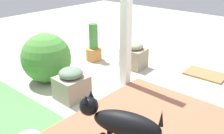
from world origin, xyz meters
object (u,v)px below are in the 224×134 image
at_px(stone_planter_mid, 72,84).
at_px(dog, 121,122).
at_px(porch_pillar, 126,14).
at_px(round_shrub, 46,58).
at_px(stone_planter_nearest, 134,56).
at_px(doormat, 205,74).
at_px(terracotta_pot_tall, 94,47).

xyz_separation_m(stone_planter_mid, dog, (-1.14, 0.38, 0.12)).
bearing_deg(porch_pillar, round_shrub, 35.88).
height_order(stone_planter_mid, round_shrub, round_shrub).
distance_m(round_shrub, dog, 1.89).
relative_size(porch_pillar, round_shrub, 2.80).
bearing_deg(stone_planter_nearest, dog, 122.74).
height_order(stone_planter_nearest, stone_planter_mid, stone_planter_nearest).
bearing_deg(porch_pillar, doormat, -126.94).
relative_size(round_shrub, terracotta_pot_tall, 1.08).
bearing_deg(doormat, round_shrub, 45.03).
bearing_deg(stone_planter_mid, stone_planter_nearest, -90.00).
relative_size(terracotta_pot_tall, doormat, 1.10).
bearing_deg(porch_pillar, stone_planter_mid, 71.93).
bearing_deg(terracotta_pot_tall, round_shrub, 93.90).
relative_size(stone_planter_mid, dog, 0.53).
bearing_deg(terracotta_pot_tall, stone_planter_nearest, -165.49).
distance_m(round_shrub, doormat, 2.51).
bearing_deg(stone_planter_mid, doormat, -119.63).
distance_m(stone_planter_nearest, doormat, 1.19).
distance_m(porch_pillar, stone_planter_nearest, 1.04).
relative_size(porch_pillar, stone_planter_mid, 4.75).
xyz_separation_m(dog, doormat, (0.07, -2.26, -0.31)).
distance_m(stone_planter_mid, round_shrub, 0.72).
xyz_separation_m(terracotta_pot_tall, dog, (-1.90, 1.57, 0.09)).
bearing_deg(doormat, stone_planter_nearest, 24.54).
bearing_deg(stone_planter_mid, dog, 161.61).
bearing_deg(stone_planter_mid, porch_pillar, -108.07).
bearing_deg(dog, porch_pillar, -53.65).
bearing_deg(round_shrub, doormat, -134.97).
height_order(dog, doormat, dog).
xyz_separation_m(porch_pillar, stone_planter_mid, (0.26, 0.81, -0.83)).
bearing_deg(stone_planter_nearest, porch_pillar, 114.38).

